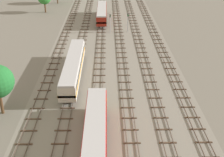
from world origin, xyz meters
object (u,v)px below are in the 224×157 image
(diesel_railcar_centre_left_nearest, at_px, (95,136))
(signal_post_near, at_px, (128,20))
(passenger_coach_left_near, at_px, (73,66))
(signal_post_nearest, at_px, (110,21))
(diesel_railcar_centre_left_mid, at_px, (102,12))

(diesel_railcar_centre_left_nearest, height_order, signal_post_near, signal_post_near)
(diesel_railcar_centre_left_nearest, bearing_deg, passenger_coach_left_near, 102.66)
(diesel_railcar_centre_left_nearest, distance_m, signal_post_nearest, 50.12)
(diesel_railcar_centre_left_nearest, height_order, signal_post_nearest, signal_post_nearest)
(diesel_railcar_centre_left_mid, relative_size, signal_post_near, 3.91)
(diesel_railcar_centre_left_nearest, relative_size, signal_post_nearest, 3.95)
(diesel_railcar_centre_left_mid, distance_m, signal_post_near, 13.46)
(passenger_coach_left_near, bearing_deg, diesel_railcar_centre_left_nearest, -77.34)
(diesel_railcar_centre_left_nearest, xyz_separation_m, signal_post_near, (7.30, 50.56, 0.75))
(diesel_railcar_centre_left_mid, distance_m, signal_post_nearest, 12.05)
(diesel_railcar_centre_left_nearest, height_order, diesel_railcar_centre_left_mid, same)
(signal_post_nearest, distance_m, signal_post_near, 4.89)
(signal_post_near, bearing_deg, passenger_coach_left_near, -112.83)
(passenger_coach_left_near, bearing_deg, diesel_railcar_centre_left_mid, 83.10)
(diesel_railcar_centre_left_nearest, xyz_separation_m, diesel_railcar_centre_left_mid, (0.00, 61.84, 0.00))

